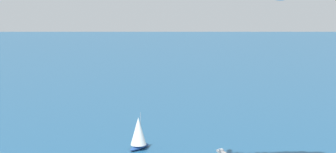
# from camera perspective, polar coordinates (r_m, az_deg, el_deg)

# --- Properties ---
(sailboat_ahead) EXTENTS (10.97, 6.69, 13.72)m
(sailboat_ahead) POSITION_cam_1_polar(r_m,az_deg,el_deg) (190.52, -3.31, -6.30)
(sailboat_ahead) COLOR #23478C
(sailboat_ahead) RESTS_ON ground_plane
(motorboat_outer_ring_d) EXTENTS (3.88, 6.49, 1.84)m
(motorboat_outer_ring_d) POSITION_cam_1_polar(r_m,az_deg,el_deg) (186.97, 6.16, -8.45)
(motorboat_outer_ring_d) COLOR #9E9993
(motorboat_outer_ring_d) RESTS_ON ground_plane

